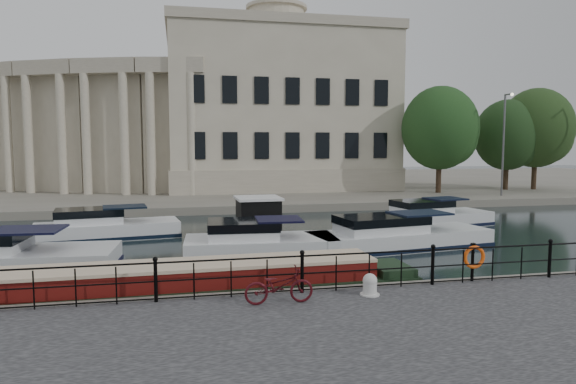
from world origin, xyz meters
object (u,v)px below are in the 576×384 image
object	(u,v)px
bicycle	(279,286)
mooring_bollard	(370,285)
life_ring_post	(474,258)
narrowboat	(183,291)
harbour_hut	(258,220)

from	to	relation	value
bicycle	mooring_bollard	size ratio (longest dim) A/B	3.00
life_ring_post	narrowboat	distance (m)	8.86
mooring_bollard	narrowboat	world-z (taller)	narrowboat
harbour_hut	life_ring_post	bearing A→B (deg)	-67.60
mooring_bollard	bicycle	bearing A→B (deg)	-175.26
life_ring_post	mooring_bollard	bearing A→B (deg)	-169.46
bicycle	narrowboat	world-z (taller)	bicycle
narrowboat	bicycle	bearing A→B (deg)	-45.35
life_ring_post	harbour_hut	bearing A→B (deg)	113.91
bicycle	mooring_bollard	xyz separation A→B (m)	(2.62, 0.22, -0.19)
bicycle	life_ring_post	world-z (taller)	life_ring_post
narrowboat	harbour_hut	world-z (taller)	harbour_hut
life_ring_post	narrowboat	world-z (taller)	life_ring_post
life_ring_post	narrowboat	xyz separation A→B (m)	(-8.69, 1.50, -0.92)
narrowboat	mooring_bollard	bearing A→B (deg)	-24.46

